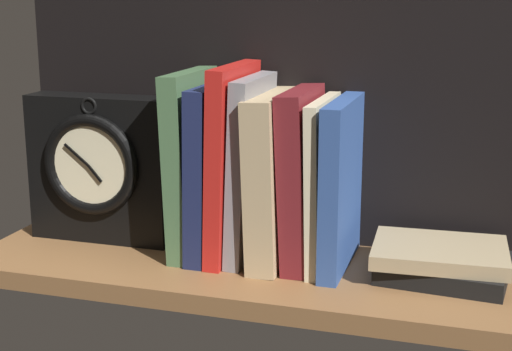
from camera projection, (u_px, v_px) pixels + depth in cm
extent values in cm
cube|color=brown|center=(255.00, 272.00, 103.29)|extent=(76.46, 24.94, 2.50)
cube|color=black|center=(280.00, 104.00, 109.28)|extent=(76.46, 1.20, 39.22)
cube|color=#476B44|center=(193.00, 163.00, 105.50)|extent=(3.52, 14.93, 24.98)
cube|color=#192147|center=(213.00, 170.00, 104.84)|extent=(3.11, 15.69, 23.29)
cube|color=red|center=(233.00, 162.00, 103.72)|extent=(3.08, 16.03, 26.00)
cube|color=gray|center=(251.00, 168.00, 103.16)|extent=(3.24, 14.35, 24.57)
cube|color=tan|center=(275.00, 178.00, 102.46)|extent=(4.63, 16.57, 22.47)
cube|color=maroon|center=(303.00, 177.00, 101.27)|extent=(4.38, 14.57, 23.17)
cube|color=beige|center=(323.00, 183.00, 100.61)|extent=(2.14, 15.14, 22.00)
cube|color=#2D4C8E|center=(341.00, 184.00, 99.93)|extent=(2.59, 16.73, 21.98)
cube|color=black|center=(101.00, 169.00, 110.73)|extent=(20.94, 5.26, 20.94)
torus|color=black|center=(91.00, 165.00, 107.63)|extent=(14.45, 1.77, 14.45)
cylinder|color=beige|center=(91.00, 165.00, 107.63)|extent=(11.66, 0.60, 11.66)
cube|color=black|center=(95.00, 174.00, 107.16)|extent=(2.10, 0.30, 2.35)
cube|color=black|center=(77.00, 155.00, 107.34)|extent=(3.75, 0.30, 3.09)
torus|color=black|center=(89.00, 106.00, 106.02)|extent=(2.44, 0.44, 2.44)
cube|color=black|center=(444.00, 268.00, 98.05)|extent=(16.64, 14.35, 2.31)
cube|color=#9E8966|center=(440.00, 252.00, 97.54)|extent=(17.27, 13.65, 1.84)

